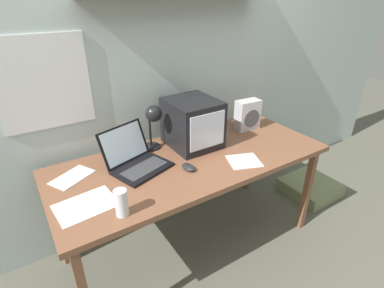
# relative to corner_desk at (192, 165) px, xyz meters

# --- Properties ---
(ground_plane) EXTENTS (12.00, 12.00, 0.00)m
(ground_plane) POSITION_rel_corner_desk_xyz_m (0.00, 0.00, -0.69)
(ground_plane) COLOR #5D5C4E
(back_wall) EXTENTS (5.60, 0.24, 2.60)m
(back_wall) POSITION_rel_corner_desk_xyz_m (0.00, 0.47, 0.62)
(back_wall) COLOR silver
(back_wall) RESTS_ON ground_plane
(corner_desk) EXTENTS (1.81, 0.78, 0.75)m
(corner_desk) POSITION_rel_corner_desk_xyz_m (0.00, 0.00, 0.00)
(corner_desk) COLOR brown
(corner_desk) RESTS_ON ground_plane
(crt_monitor) EXTENTS (0.32, 0.36, 0.33)m
(crt_monitor) POSITION_rel_corner_desk_xyz_m (0.11, 0.16, 0.22)
(crt_monitor) COLOR black
(crt_monitor) RESTS_ON corner_desk
(laptop) EXTENTS (0.41, 0.40, 0.24)m
(laptop) POSITION_rel_corner_desk_xyz_m (-0.36, 0.10, 0.12)
(laptop) COLOR black
(laptop) RESTS_ON corner_desk
(desk_lamp) EXTENTS (0.12, 0.18, 0.33)m
(desk_lamp) POSITION_rel_corner_desk_xyz_m (-0.16, 0.22, 0.29)
(desk_lamp) COLOR black
(desk_lamp) RESTS_ON corner_desk
(juice_glass) EXTENTS (0.06, 0.06, 0.14)m
(juice_glass) POSITION_rel_corner_desk_xyz_m (-0.59, -0.29, 0.12)
(juice_glass) COLOR white
(juice_glass) RESTS_ON corner_desk
(space_heater) EXTENTS (0.19, 0.12, 0.23)m
(space_heater) POSITION_rel_corner_desk_xyz_m (0.61, 0.16, 0.17)
(space_heater) COLOR silver
(space_heater) RESTS_ON corner_desk
(computer_mouse) EXTENTS (0.07, 0.11, 0.03)m
(computer_mouse) POSITION_rel_corner_desk_xyz_m (-0.10, -0.11, 0.07)
(computer_mouse) COLOR #232326
(computer_mouse) RESTS_ON corner_desk
(loose_paper_near_laptop) EXTENTS (0.25, 0.24, 0.00)m
(loose_paper_near_laptop) POSITION_rel_corner_desk_xyz_m (0.25, -0.22, 0.06)
(loose_paper_near_laptop) COLOR silver
(loose_paper_near_laptop) RESTS_ON corner_desk
(loose_paper_near_monitor) EXTENTS (0.28, 0.24, 0.00)m
(loose_paper_near_monitor) POSITION_rel_corner_desk_xyz_m (-0.72, 0.18, 0.06)
(loose_paper_near_monitor) COLOR white
(loose_paper_near_monitor) RESTS_ON corner_desk
(printed_handout) EXTENTS (0.31, 0.24, 0.00)m
(printed_handout) POSITION_rel_corner_desk_xyz_m (-0.72, -0.12, 0.06)
(printed_handout) COLOR white
(printed_handout) RESTS_ON corner_desk
(floor_cushion) EXTENTS (0.44, 0.44, 0.12)m
(floor_cushion) POSITION_rel_corner_desk_xyz_m (1.29, -0.07, -0.63)
(floor_cushion) COLOR gray
(floor_cushion) RESTS_ON ground_plane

